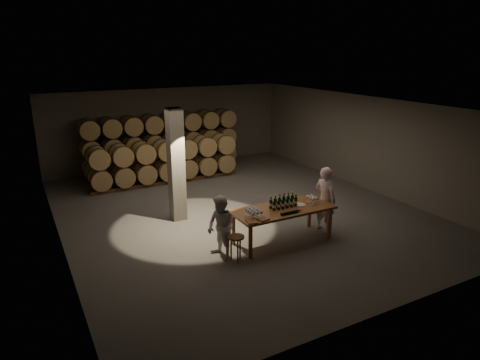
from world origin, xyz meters
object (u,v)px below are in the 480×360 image
plate (300,205)px  notebook_near (263,219)px  stool (236,241)px  person_woman (221,228)px  bottle_cluster (283,203)px  person_man (325,199)px  tasting_table (283,212)px

plate → notebook_near: size_ratio=1.16×
stool → person_woman: 0.47m
person_woman → stool: bearing=23.1°
bottle_cluster → person_man: person_man is taller
bottle_cluster → person_man: size_ratio=0.41×
bottle_cluster → stool: bearing=-164.1°
stool → person_man: person_man is taller
plate → tasting_table: bearing=179.0°
tasting_table → stool: bearing=-165.8°
tasting_table → person_man: (1.37, 0.04, 0.10)m
person_man → stool: bearing=86.4°
tasting_table → bottle_cluster: (0.05, 0.06, 0.22)m
plate → stool: size_ratio=0.47×
stool → person_woman: (-0.23, 0.33, 0.25)m
plate → person_woman: (-2.27, -0.05, -0.15)m
notebook_near → bottle_cluster: bearing=18.1°
tasting_table → notebook_near: 0.93m
plate → stool: bearing=-169.5°
tasting_table → person_woman: size_ratio=1.71×
tasting_table → plate: 0.52m
plate → person_man: size_ratio=0.16×
notebook_near → person_man: (2.19, 0.45, -0.02)m
stool → tasting_table: bearing=14.2°
bottle_cluster → tasting_table: bearing=-128.3°
bottle_cluster → notebook_near: bearing=-151.6°
notebook_near → stool: bearing=168.0°
stool → person_man: size_ratio=0.35×
stool → plate: bearing=10.5°
notebook_near → person_woman: person_woman is taller
stool → person_woman: size_ratio=0.41×
bottle_cluster → notebook_near: size_ratio=2.92×
plate → person_woman: 2.27m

